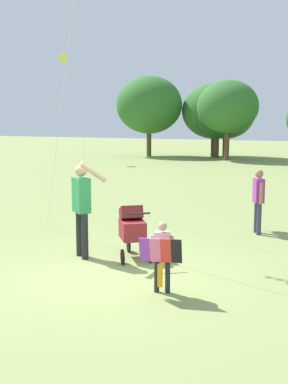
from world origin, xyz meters
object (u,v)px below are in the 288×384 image
child_with_butterfly_kite (162,251)px  stroller (132,227)px  person_adult_flyer (82,202)px  person_red_shirt (258,196)px

child_with_butterfly_kite → stroller: bearing=132.0°
person_adult_flyer → person_red_shirt: 4.36m
child_with_butterfly_kite → stroller: (-1.35, 1.50, -0.05)m
person_red_shirt → child_with_butterfly_kite: bearing=-93.9°
child_with_butterfly_kite → person_adult_flyer: (-2.21, 1.06, 0.43)m
person_adult_flyer → stroller: bearing=26.6°
stroller → person_red_shirt: person_red_shirt is taller
child_with_butterfly_kite → person_red_shirt: 4.63m
child_with_butterfly_kite → person_adult_flyer: person_adult_flyer is taller
child_with_butterfly_kite → person_red_shirt: (0.31, 4.62, 0.23)m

